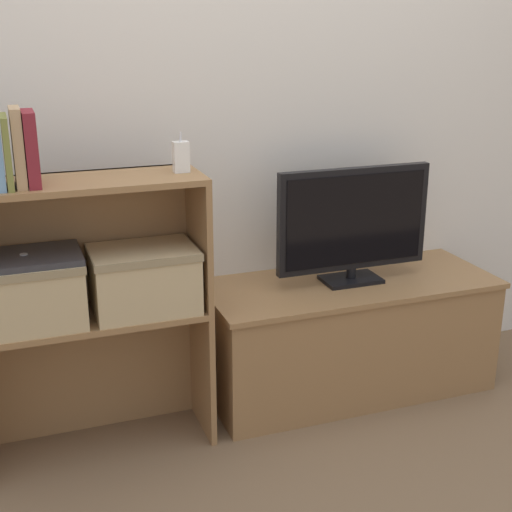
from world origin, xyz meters
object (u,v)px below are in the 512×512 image
book_olive (7,152)px  book_maroon (31,149)px  laptop (24,258)px  tv (353,222)px  storage_basket_right (144,276)px  tv_stand (348,335)px  book_tan (18,147)px  baby_monitor (181,157)px  storage_basket_left (28,290)px

book_olive → book_maroon: book_maroon is taller
laptop → tv: bearing=4.5°
book_olive → storage_basket_right: bearing=3.5°
tv_stand → book_olive: bearing=-174.4°
book_tan → laptop: size_ratio=0.67×
baby_monitor → tv: bearing=6.5°
baby_monitor → storage_basket_right: size_ratio=0.37×
tv → book_tan: book_tan is taller
tv_stand → tv: 0.46m
tv → book_maroon: book_maroon is taller
tv_stand → storage_basket_right: 0.90m
book_tan → storage_basket_left: 0.45m
storage_basket_left → storage_basket_right: (0.36, 0.00, 0.00)m
baby_monitor → laptop: (-0.51, -0.01, -0.28)m
storage_basket_left → tv_stand: bearing=4.5°
book_tan → laptop: 0.34m
tv_stand → storage_basket_right: size_ratio=3.27×
baby_monitor → tv_stand: bearing=6.7°
book_maroon → baby_monitor: (0.46, 0.04, -0.06)m
book_olive → book_maroon: size_ratio=0.96×
tv → book_maroon: bearing=-174.2°
baby_monitor → storage_basket_right: 0.41m
book_maroon → baby_monitor: book_maroon is taller
book_maroon → storage_basket_left: size_ratio=0.64×
tv → book_maroon: size_ratio=2.76×
tv → storage_basket_right: 0.82m
book_maroon → laptop: size_ratio=0.64×
laptop → storage_basket_left: bearing=0.0°
storage_basket_left → laptop: bearing=0.0°
book_maroon → laptop: book_maroon is taller
tv → book_maroon: (-1.12, -0.11, 0.36)m
tv → baby_monitor: (-0.67, -0.08, 0.30)m
storage_basket_right → tv_stand: bearing=6.6°
tv_stand → book_tan: (-1.16, -0.12, 0.83)m
tv_stand → laptop: 1.27m
book_maroon → laptop: 0.34m
tv → laptop: 1.18m
baby_monitor → book_maroon: bearing=-175.2°
book_tan → tv: bearing=5.7°
laptop → book_tan: bearing=-55.8°
book_tan → baby_monitor: size_ratio=1.79×
book_olive → baby_monitor: (0.52, 0.04, -0.05)m
book_olive → book_tan: 0.03m
tv → laptop: tv is taller
storage_basket_left → storage_basket_right: same height
book_tan → tv_stand: bearing=5.7°
book_olive → storage_basket_right: (0.38, 0.02, -0.44)m
tv_stand → tv: tv is taller
book_maroon → tv_stand: bearing=5.9°
book_tan → book_olive: bearing=180.0°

